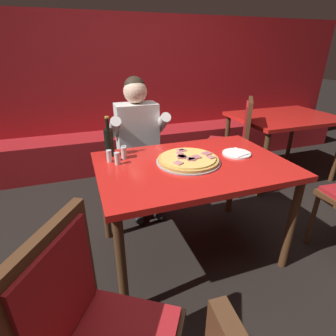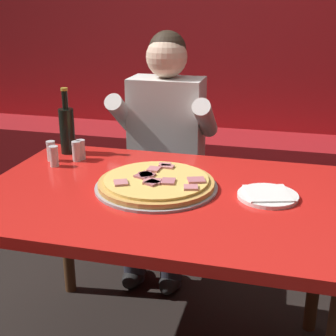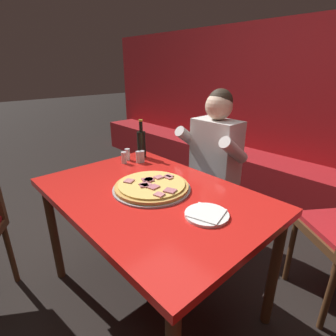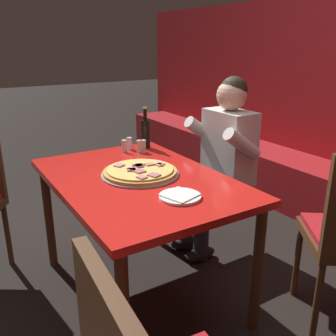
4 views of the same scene
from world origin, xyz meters
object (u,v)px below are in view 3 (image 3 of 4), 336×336
at_px(plate_white_paper, 207,214).
at_px(shaker_red_pepper_flakes, 142,157).
at_px(pizza, 152,186).
at_px(diner_seated_blue_shirt, 208,163).
at_px(shaker_black_pepper, 128,155).
at_px(main_dining_table, 151,205).
at_px(shaker_oregano, 124,158).
at_px(shaker_parmesan, 138,158).
at_px(beer_bottle, 142,143).

bearing_deg(plate_white_paper, shaker_red_pepper_flakes, 164.44).
distance_m(pizza, diner_seated_blue_shirt, 0.75).
distance_m(plate_white_paper, shaker_black_pepper, 0.93).
xyz_separation_m(main_dining_table, shaker_oregano, (-0.50, 0.15, 0.12)).
xyz_separation_m(main_dining_table, shaker_red_pepper_flakes, (-0.43, 0.26, 0.12)).
relative_size(plate_white_paper, shaker_parmesan, 2.44).
height_order(plate_white_paper, shaker_black_pepper, shaker_black_pepper).
height_order(plate_white_paper, shaker_parmesan, shaker_parmesan).
relative_size(main_dining_table, plate_white_paper, 6.23).
distance_m(main_dining_table, diner_seated_blue_shirt, 0.78).
distance_m(beer_bottle, shaker_red_pepper_flakes, 0.14).
bearing_deg(plate_white_paper, shaker_black_pepper, 169.27).
bearing_deg(shaker_red_pepper_flakes, diner_seated_blue_shirt, 64.94).
height_order(plate_white_paper, beer_bottle, beer_bottle).
xyz_separation_m(plate_white_paper, shaker_parmesan, (-0.81, 0.20, 0.03)).
bearing_deg(shaker_oregano, beer_bottle, 97.59).
bearing_deg(main_dining_table, shaker_oregano, 163.05).
relative_size(beer_bottle, shaker_parmesan, 3.40).
height_order(main_dining_table, shaker_oregano, shaker_oregano).
height_order(pizza, shaker_parmesan, shaker_parmesan).
height_order(shaker_black_pepper, shaker_oregano, same).
distance_m(beer_bottle, shaker_oregano, 0.19).
distance_m(main_dining_table, shaker_oregano, 0.53).
bearing_deg(plate_white_paper, main_dining_table, -173.96).
bearing_deg(pizza, diner_seated_blue_shirt, 103.50).
relative_size(pizza, shaker_parmesan, 5.20).
distance_m(shaker_red_pepper_flakes, diner_seated_blue_shirt, 0.55).
bearing_deg(shaker_black_pepper, shaker_parmesan, 12.66).
bearing_deg(shaker_red_pepper_flakes, shaker_oregano, -121.90).
relative_size(shaker_black_pepper, diner_seated_blue_shirt, 0.07).
height_order(shaker_parmesan, diner_seated_blue_shirt, diner_seated_blue_shirt).
bearing_deg(shaker_oregano, shaker_red_pepper_flakes, 58.10).
height_order(shaker_red_pepper_flakes, shaker_oregano, same).
height_order(shaker_black_pepper, shaker_red_pepper_flakes, same).
xyz_separation_m(pizza, diner_seated_blue_shirt, (-0.17, 0.72, -0.08)).
relative_size(plate_white_paper, shaker_black_pepper, 2.44).
relative_size(main_dining_table, shaker_red_pepper_flakes, 15.21).
bearing_deg(beer_bottle, shaker_red_pepper_flakes, -36.26).
bearing_deg(diner_seated_blue_shirt, main_dining_table, -75.24).
bearing_deg(beer_bottle, main_dining_table, -32.45).
distance_m(shaker_black_pepper, shaker_oregano, 0.08).
bearing_deg(shaker_red_pepper_flakes, pizza, -30.24).
bearing_deg(main_dining_table, pizza, 131.23).
height_order(beer_bottle, shaker_black_pepper, beer_bottle).
relative_size(pizza, shaker_red_pepper_flakes, 5.20).
distance_m(pizza, shaker_black_pepper, 0.55).
height_order(shaker_black_pepper, diner_seated_blue_shirt, diner_seated_blue_shirt).
xyz_separation_m(plate_white_paper, diner_seated_blue_shirt, (-0.57, 0.71, -0.07)).
distance_m(main_dining_table, plate_white_paper, 0.39).
xyz_separation_m(plate_white_paper, beer_bottle, (-0.89, 0.29, 0.10)).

